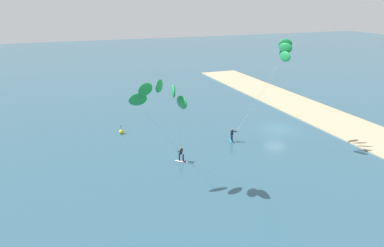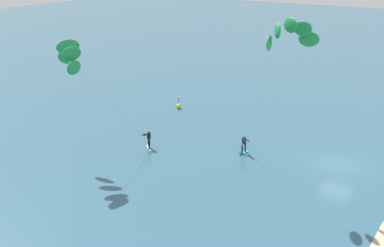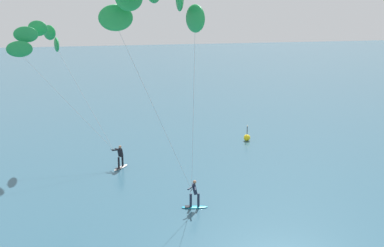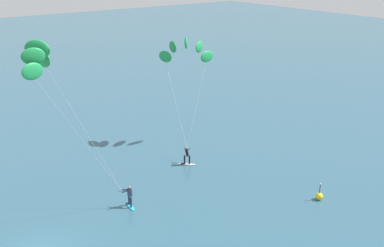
# 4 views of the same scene
# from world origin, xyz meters

# --- Properties ---
(kitesurfer_nearshore) EXTENTS (7.87, 6.88, 10.23)m
(kitesurfer_nearshore) POSITION_xyz_m (-10.67, 19.00, 8.67)
(kitesurfer_nearshore) COLOR white
(kitesurfer_nearshore) RESTS_ON ground
(kitesurfer_mid_water) EXTENTS (5.89, 6.70, 12.44)m
(kitesurfer_mid_water) POSITION_xyz_m (-4.90, 3.22, 10.81)
(kitesurfer_mid_water) COLOR #23ADD1
(kitesurfer_mid_water) RESTS_ON ground
(marker_buoy) EXTENTS (0.56, 0.56, 1.38)m
(marker_buoy) POSITION_xyz_m (5.45, 19.79, 0.30)
(marker_buoy) COLOR yellow
(marker_buoy) RESTS_ON ground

